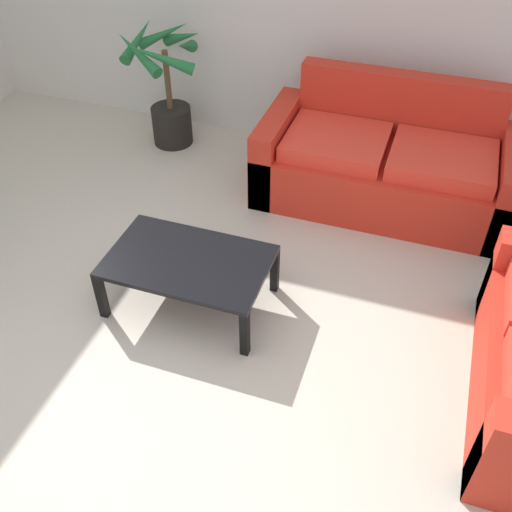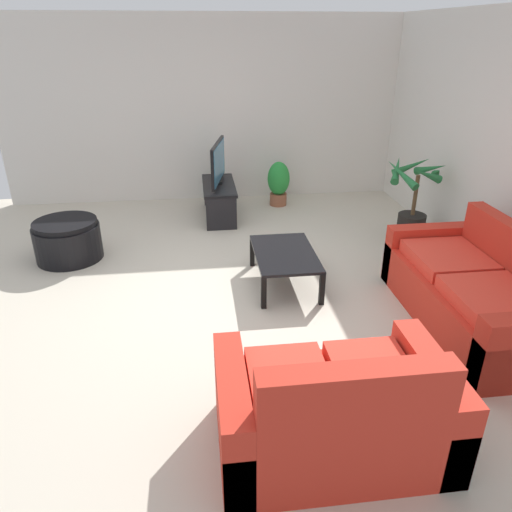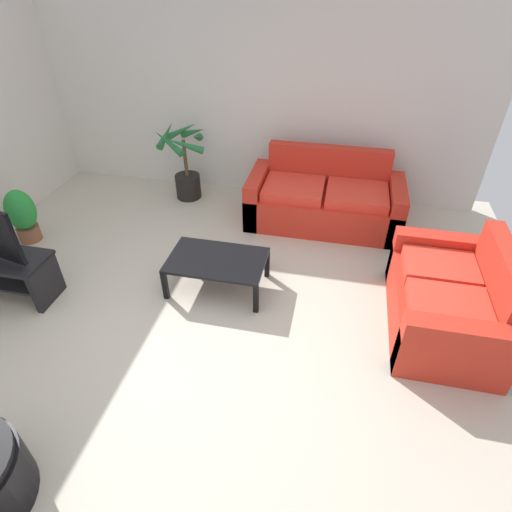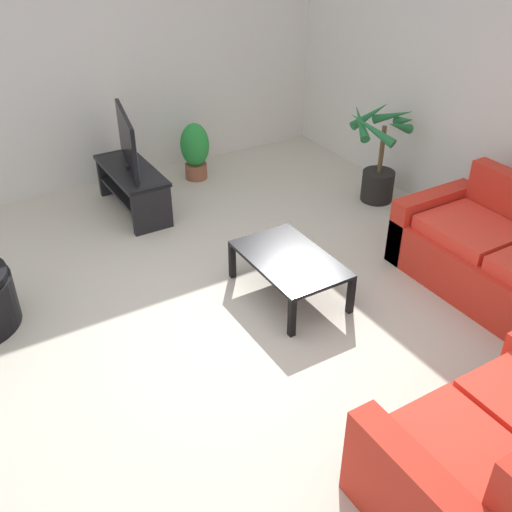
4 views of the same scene
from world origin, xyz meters
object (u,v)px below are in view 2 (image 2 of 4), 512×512
tv (218,162)px  potted_palm (413,205)px  couch_main (474,294)px  coffee_table (285,256)px  tv_stand (219,196)px  ottoman (68,240)px  potted_plant_small (279,182)px  couch_loveseat (334,412)px

tv → potted_palm: bearing=64.5°
couch_main → coffee_table: size_ratio=1.94×
tv_stand → coffee_table: (2.13, 0.57, 0.01)m
couch_main → tv: 3.79m
tv → ottoman: size_ratio=1.28×
coffee_table → ottoman: size_ratio=1.31×
tv → potted_plant_small: bearing=113.3°
potted_plant_small → tv: bearing=-66.7°
potted_palm → couch_loveseat: bearing=-30.6°
potted_plant_small → tv_stand: bearing=-66.8°
couch_main → coffee_table: bearing=-121.8°
tv_stand → potted_palm: (1.14, 2.38, 0.15)m
coffee_table → couch_main: bearing=58.2°
tv → ottoman: 2.27m
potted_palm → potted_plant_small: potted_palm is taller
couch_main → potted_plant_small: bearing=-161.1°
couch_loveseat → coffee_table: couch_loveseat is taller
tv_stand → tv: (0.00, 0.00, 0.48)m
potted_plant_small → ottoman: size_ratio=0.89×
couch_loveseat → potted_palm: (-3.23, 1.91, 0.17)m
couch_loveseat → potted_palm: 3.75m
couch_main → tv: tv is taller
couch_main → couch_loveseat: size_ratio=1.34×
couch_main → ottoman: size_ratio=2.54×
couch_main → potted_plant_small: couch_main is taller
tv_stand → ottoman: (1.20, -1.84, -0.08)m
couch_loveseat → ottoman: 3.92m
couch_main → tv_stand: bearing=-145.5°
potted_plant_small → couch_loveseat: bearing=-5.5°
tv → potted_palm: tv is taller
potted_plant_small → coffee_table: bearing=-8.1°
couch_loveseat → coffee_table: size_ratio=1.45×
potted_plant_small → ottoman: bearing=-60.0°
tv_stand → potted_palm: bearing=64.5°
couch_loveseat → tv: tv is taller
potted_palm → potted_plant_small: 2.12m
couch_loveseat → potted_plant_small: (-4.76, 0.46, 0.06)m
couch_main → tv: bearing=-145.6°
couch_loveseat → potted_plant_small: couch_loveseat is taller
couch_loveseat → ottoman: (-3.17, -2.31, -0.06)m
tv → ottoman: tv is taller
coffee_table → potted_plant_small: potted_plant_small is taller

